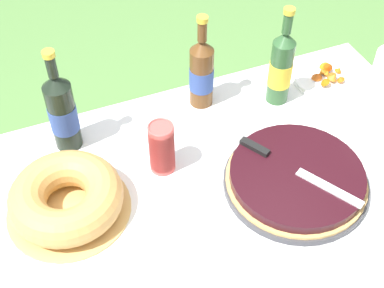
{
  "coord_description": "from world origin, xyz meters",
  "views": [
    {
      "loc": [
        -0.32,
        -0.76,
        1.83
      ],
      "look_at": [
        0.07,
        0.21,
        0.73
      ],
      "focal_mm": 50.0,
      "sensor_mm": 36.0,
      "label": 1
    }
  ],
  "objects_px": {
    "cup_stack": "(162,148)",
    "serving_knife": "(289,166)",
    "bundt_cake": "(66,198)",
    "cider_bottle_amber": "(202,72)",
    "berry_tart": "(296,179)",
    "snack_plate_right": "(326,78)",
    "juice_bottle_red": "(62,112)",
    "cider_bottle_green": "(281,67)"
  },
  "relations": [
    {
      "from": "berry_tart",
      "to": "cider_bottle_green",
      "type": "distance_m",
      "value": 0.38
    },
    {
      "from": "berry_tart",
      "to": "snack_plate_right",
      "type": "xyz_separation_m",
      "value": [
        0.32,
        0.36,
        -0.02
      ]
    },
    {
      "from": "juice_bottle_red",
      "to": "berry_tart",
      "type": "bearing_deg",
      "value": -36.1
    },
    {
      "from": "cider_bottle_green",
      "to": "serving_knife",
      "type": "bearing_deg",
      "value": -113.91
    },
    {
      "from": "cup_stack",
      "to": "bundt_cake",
      "type": "bearing_deg",
      "value": -170.08
    },
    {
      "from": "cup_stack",
      "to": "serving_knife",
      "type": "bearing_deg",
      "value": -30.29
    },
    {
      "from": "cider_bottle_amber",
      "to": "berry_tart",
      "type": "bearing_deg",
      "value": -75.74
    },
    {
      "from": "bundt_cake",
      "to": "cup_stack",
      "type": "height_order",
      "value": "cup_stack"
    },
    {
      "from": "serving_knife",
      "to": "cup_stack",
      "type": "distance_m",
      "value": 0.35
    },
    {
      "from": "cup_stack",
      "to": "cider_bottle_green",
      "type": "height_order",
      "value": "cider_bottle_green"
    },
    {
      "from": "berry_tart",
      "to": "cup_stack",
      "type": "bearing_deg",
      "value": 147.5
    },
    {
      "from": "juice_bottle_red",
      "to": "snack_plate_right",
      "type": "distance_m",
      "value": 0.88
    },
    {
      "from": "berry_tart",
      "to": "bundt_cake",
      "type": "xyz_separation_m",
      "value": [
        -0.6,
        0.15,
        0.02
      ]
    },
    {
      "from": "snack_plate_right",
      "to": "cider_bottle_green",
      "type": "bearing_deg",
      "value": -174.25
    },
    {
      "from": "berry_tart",
      "to": "snack_plate_right",
      "type": "height_order",
      "value": "berry_tart"
    },
    {
      "from": "berry_tart",
      "to": "cider_bottle_green",
      "type": "xyz_separation_m",
      "value": [
        0.13,
        0.34,
        0.1
      ]
    },
    {
      "from": "cup_stack",
      "to": "cider_bottle_amber",
      "type": "height_order",
      "value": "cider_bottle_amber"
    },
    {
      "from": "berry_tart",
      "to": "cider_bottle_amber",
      "type": "distance_m",
      "value": 0.44
    },
    {
      "from": "cider_bottle_amber",
      "to": "bundt_cake",
      "type": "bearing_deg",
      "value": -151.6
    },
    {
      "from": "bundt_cake",
      "to": "cup_stack",
      "type": "xyz_separation_m",
      "value": [
        0.28,
        0.05,
        0.03
      ]
    },
    {
      "from": "bundt_cake",
      "to": "cider_bottle_amber",
      "type": "distance_m",
      "value": 0.57
    },
    {
      "from": "serving_knife",
      "to": "snack_plate_right",
      "type": "bearing_deg",
      "value": 104.8
    },
    {
      "from": "cider_bottle_amber",
      "to": "snack_plate_right",
      "type": "xyz_separation_m",
      "value": [
        0.43,
        -0.06,
        -0.11
      ]
    },
    {
      "from": "bundt_cake",
      "to": "juice_bottle_red",
      "type": "distance_m",
      "value": 0.26
    },
    {
      "from": "berry_tart",
      "to": "serving_knife",
      "type": "distance_m",
      "value": 0.05
    },
    {
      "from": "bundt_cake",
      "to": "berry_tart",
      "type": "bearing_deg",
      "value": -14.25
    },
    {
      "from": "berry_tart",
      "to": "cider_bottle_amber",
      "type": "bearing_deg",
      "value": 104.26
    },
    {
      "from": "serving_knife",
      "to": "cider_bottle_green",
      "type": "xyz_separation_m",
      "value": [
        0.14,
        0.32,
        0.07
      ]
    },
    {
      "from": "cider_bottle_green",
      "to": "snack_plate_right",
      "type": "relative_size",
      "value": 1.51
    },
    {
      "from": "bundt_cake",
      "to": "cider_bottle_amber",
      "type": "height_order",
      "value": "cider_bottle_amber"
    },
    {
      "from": "berry_tart",
      "to": "bundt_cake",
      "type": "relative_size",
      "value": 1.21
    },
    {
      "from": "cider_bottle_amber",
      "to": "snack_plate_right",
      "type": "bearing_deg",
      "value": -7.87
    },
    {
      "from": "bundt_cake",
      "to": "snack_plate_right",
      "type": "height_order",
      "value": "bundt_cake"
    },
    {
      "from": "berry_tart",
      "to": "cider_bottle_green",
      "type": "relative_size",
      "value": 1.19
    },
    {
      "from": "cider_bottle_amber",
      "to": "snack_plate_right",
      "type": "relative_size",
      "value": 1.43
    },
    {
      "from": "cup_stack",
      "to": "berry_tart",
      "type": "bearing_deg",
      "value": -32.5
    },
    {
      "from": "serving_knife",
      "to": "bundt_cake",
      "type": "relative_size",
      "value": 1.02
    },
    {
      "from": "cider_bottle_amber",
      "to": "snack_plate_right",
      "type": "distance_m",
      "value": 0.45
    },
    {
      "from": "berry_tart",
      "to": "juice_bottle_red",
      "type": "height_order",
      "value": "juice_bottle_red"
    },
    {
      "from": "juice_bottle_red",
      "to": "snack_plate_right",
      "type": "relative_size",
      "value": 1.51
    },
    {
      "from": "berry_tart",
      "to": "cider_bottle_amber",
      "type": "height_order",
      "value": "cider_bottle_amber"
    },
    {
      "from": "cup_stack",
      "to": "snack_plate_right",
      "type": "height_order",
      "value": "cup_stack"
    }
  ]
}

